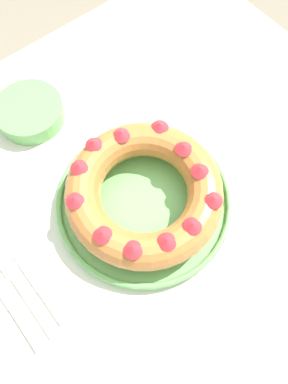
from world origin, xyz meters
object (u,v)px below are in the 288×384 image
(serving_knife, at_px, (14,309))
(cake_knife, at_px, (43,291))
(bundt_cake, at_px, (144,192))
(fork, at_px, (20,286))
(side_bowl, at_px, (30,112))
(serving_dish, at_px, (144,201))

(serving_knife, distance_m, cake_knife, 0.06)
(bundt_cake, height_order, fork, bundt_cake)
(bundt_cake, distance_m, serving_knife, 0.32)
(side_bowl, bearing_deg, cake_knife, -119.03)
(fork, relative_size, cake_knife, 1.16)
(fork, bearing_deg, serving_knife, -134.03)
(serving_dish, relative_size, side_bowl, 2.33)
(bundt_cake, bearing_deg, serving_dish, -0.70)
(serving_knife, bearing_deg, serving_dish, 1.15)
(serving_dish, bearing_deg, bundt_cake, 179.30)
(fork, distance_m, serving_knife, 0.04)
(serving_dish, height_order, serving_knife, serving_dish)
(fork, xyz_separation_m, serving_knife, (-0.03, -0.03, 0.00))
(serving_knife, xyz_separation_m, side_bowl, (0.25, 0.34, 0.02))
(bundt_cake, distance_m, cake_knife, 0.27)
(side_bowl, bearing_deg, serving_knife, -126.34)
(bundt_cake, xyz_separation_m, side_bowl, (-0.07, 0.33, -0.04))
(bundt_cake, height_order, cake_knife, bundt_cake)
(serving_knife, xyz_separation_m, cake_knife, (0.06, -0.01, 0.00))
(serving_dish, xyz_separation_m, bundt_cake, (-0.00, 0.00, 0.05))
(fork, xyz_separation_m, side_bowl, (0.22, 0.31, 0.02))
(cake_knife, bearing_deg, serving_dish, -0.14)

